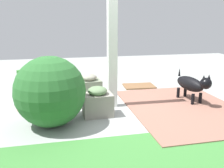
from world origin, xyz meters
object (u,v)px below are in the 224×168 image
doormat (139,86)px  terracotta_pot_tall (23,96)px  porch_pillar (112,35)px  dog (192,84)px  stone_planter_nearest (89,86)px  stone_planter_mid (98,102)px  round_shrub (50,92)px

doormat → terracotta_pot_tall: bearing=22.6°
porch_pillar → dog: size_ratio=2.85×
terracotta_pot_tall → dog: (-2.94, 0.25, 0.10)m
stone_planter_nearest → dog: bearing=154.7°
stone_planter_mid → terracotta_pot_tall: 1.28m
round_shrub → doormat: size_ratio=1.46×
porch_pillar → round_shrub: (1.01, 0.60, -0.72)m
stone_planter_mid → terracotta_pot_tall: size_ratio=0.70×
porch_pillar → terracotta_pot_tall: size_ratio=3.61×
round_shrub → stone_planter_mid: bearing=-162.9°
dog → porch_pillar: bearing=-4.4°
doormat → stone_planter_nearest: bearing=18.6°
porch_pillar → stone_planter_mid: bearing=50.5°
doormat → stone_planter_mid: bearing=51.7°
porch_pillar → terracotta_pot_tall: bearing=-5.3°
stone_planter_nearest → terracotta_pot_tall: size_ratio=0.73×
round_shrub → doormat: round_shrub is taller
porch_pillar → doormat: porch_pillar is taller
porch_pillar → stone_planter_nearest: porch_pillar is taller
round_shrub → terracotta_pot_tall: (0.47, -0.74, -0.26)m
porch_pillar → round_shrub: bearing=30.6°
round_shrub → dog: (-2.46, -0.49, -0.16)m
stone_planter_mid → dog: dog is taller
stone_planter_nearest → stone_planter_mid: bearing=89.8°
porch_pillar → stone_planter_nearest: (0.31, -0.72, -1.02)m
doormat → dog: bearing=115.1°
dog → doormat: size_ratio=1.25×
round_shrub → terracotta_pot_tall: size_ratio=1.48×
stone_planter_nearest → round_shrub: 1.52m
stone_planter_mid → terracotta_pot_tall: terracotta_pot_tall is taller
porch_pillar → terracotta_pot_tall: porch_pillar is taller
stone_planter_mid → doormat: stone_planter_mid is taller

